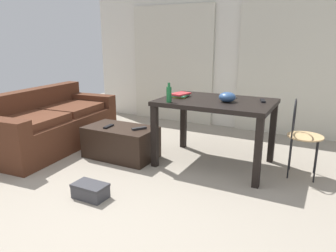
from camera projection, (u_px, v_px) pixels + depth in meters
name	position (u px, v px, depth m)	size (l,w,h in m)	color
ground_plane	(168.00, 167.00, 3.72)	(8.21, 8.21, 0.00)	gray
wall_back	(227.00, 55.00, 5.20)	(5.17, 0.10, 2.42)	silver
curtains	(225.00, 67.00, 5.18)	(3.53, 0.03, 2.04)	beige
couch	(49.00, 125.00, 4.37)	(1.07, 2.01, 0.79)	#4C2819
coffee_table	(121.00, 142.00, 3.99)	(0.89, 0.51, 0.40)	black
craft_table	(216.00, 109.00, 3.64)	(1.29, 0.89, 0.78)	black
wire_chair	(300.00, 129.00, 3.36)	(0.37, 0.38, 0.86)	tan
bottle_near	(169.00, 94.00, 3.46)	(0.06, 0.06, 0.22)	#195B2D
bowl	(227.00, 97.00, 3.49)	(0.19, 0.19, 0.11)	#2D4C7A
book_stack	(181.00, 95.00, 3.80)	(0.20, 0.27, 0.05)	gold
tv_remote_on_table	(263.00, 101.00, 3.52)	(0.04, 0.16, 0.02)	black
scissors	(235.00, 98.00, 3.72)	(0.09, 0.10, 0.00)	#9EA0A5
tv_remote_primary	(139.00, 128.00, 3.83)	(0.05, 0.19, 0.03)	#232326
tv_remote_secondary	(109.00, 126.00, 3.93)	(0.05, 0.18, 0.02)	black
shoebox	(90.00, 191.00, 2.98)	(0.33, 0.20, 0.14)	#38383D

